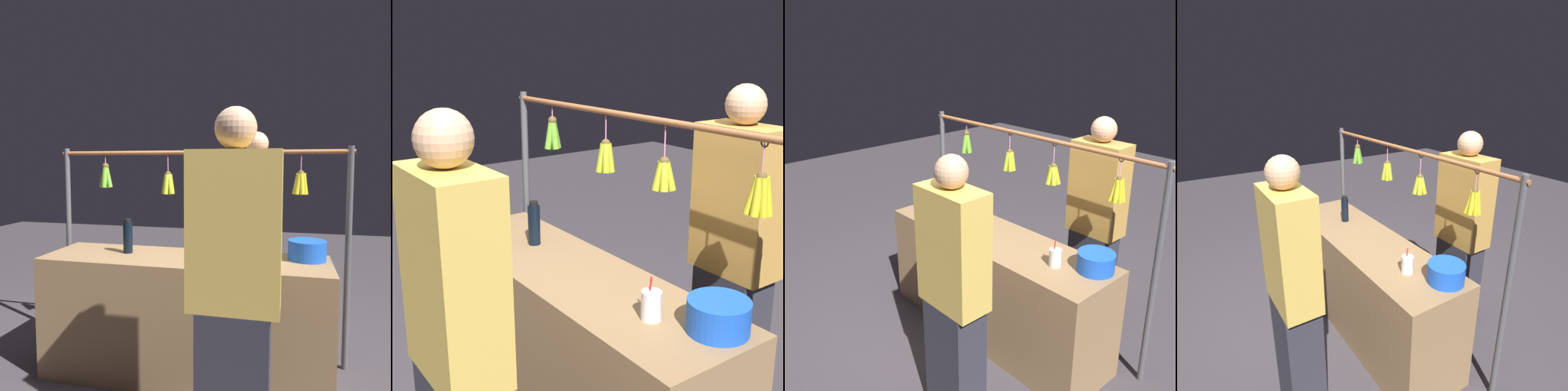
{
  "view_description": "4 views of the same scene",
  "coord_description": "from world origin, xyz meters",
  "views": [
    {
      "loc": [
        -0.68,
        2.49,
        1.49
      ],
      "look_at": [
        -0.08,
        0.0,
        1.28
      ],
      "focal_mm": 35.09,
      "sensor_mm": 36.0,
      "label": 1
    },
    {
      "loc": [
        -2.09,
        1.41,
        1.94
      ],
      "look_at": [
        -0.13,
        0.0,
        1.26
      ],
      "focal_mm": 51.01,
      "sensor_mm": 36.0,
      "label": 2
    },
    {
      "loc": [
        -2.31,
        2.27,
        2.4
      ],
      "look_at": [
        0.18,
        0.0,
        1.14
      ],
      "focal_mm": 42.82,
      "sensor_mm": 36.0,
      "label": 3
    },
    {
      "loc": [
        -2.14,
        1.29,
        2.11
      ],
      "look_at": [
        -0.11,
        0.0,
        1.27
      ],
      "focal_mm": 30.32,
      "sensor_mm": 36.0,
      "label": 4
    }
  ],
  "objects": [
    {
      "name": "water_bottle",
      "position": [
        0.43,
        -0.03,
        0.97
      ],
      "size": [
        0.07,
        0.07,
        0.25
      ],
      "color": "black",
      "rests_on": "market_counter"
    },
    {
      "name": "customer_person",
      "position": [
        -0.46,
        0.79,
        0.86
      ],
      "size": [
        0.41,
        0.22,
        1.75
      ],
      "color": "#2D2D38",
      "rests_on": "ground"
    },
    {
      "name": "blue_bucket",
      "position": [
        -0.82,
        -0.12,
        0.92
      ],
      "size": [
        0.25,
        0.25,
        0.13
      ],
      "primitive_type": "cylinder",
      "color": "blue",
      "rests_on": "market_counter"
    },
    {
      "name": "vendor_person",
      "position": [
        -0.43,
        -0.67,
        0.87
      ],
      "size": [
        0.42,
        0.23,
        1.75
      ],
      "color": "#2D2D38",
      "rests_on": "ground"
    },
    {
      "name": "drink_cup",
      "position": [
        -0.6,
        0.02,
        0.92
      ],
      "size": [
        0.08,
        0.08,
        0.18
      ],
      "color": "silver",
      "rests_on": "market_counter"
    },
    {
      "name": "market_counter",
      "position": [
        0.0,
        0.0,
        0.43
      ],
      "size": [
        1.95,
        0.56,
        0.85
      ],
      "primitive_type": "cube",
      "color": "olive",
      "rests_on": "ground"
    },
    {
      "name": "ground_plane",
      "position": [
        0.0,
        0.0,
        0.0
      ],
      "size": [
        12.0,
        12.0,
        0.0
      ],
      "primitive_type": "plane",
      "color": "#3F393E"
    },
    {
      "name": "display_rack",
      "position": [
        0.0,
        -0.37,
        1.15
      ],
      "size": [
        2.28,
        0.12,
        1.62
      ],
      "color": "#4C4C51",
      "rests_on": "ground"
    }
  ]
}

